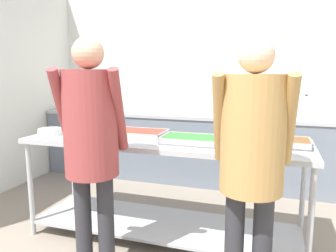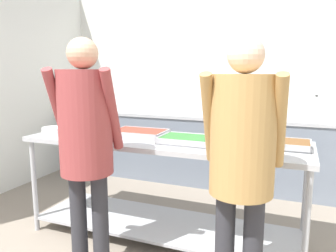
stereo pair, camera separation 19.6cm
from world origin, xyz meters
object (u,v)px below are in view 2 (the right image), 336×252
at_px(sauce_pan, 91,130).
at_px(serving_tray_greens, 140,133).
at_px(serving_tray_vegetables, 191,140).
at_px(guest_serving_right, 242,149).
at_px(plate_stack, 54,130).
at_px(water_bottle, 316,108).
at_px(broccoli_bowl, 241,140).
at_px(serving_tray_roast, 284,144).
at_px(guest_serving_left, 86,134).

distance_m(sauce_pan, serving_tray_greens, 0.47).
bearing_deg(serving_tray_vegetables, guest_serving_right, -49.04).
bearing_deg(guest_serving_right, plate_stack, 164.52).
bearing_deg(guest_serving_right, serving_tray_greens, 145.81).
distance_m(serving_tray_greens, guest_serving_right, 1.25).
relative_size(serving_tray_greens, guest_serving_right, 0.29).
bearing_deg(water_bottle, broccoli_bowl, -110.31).
bearing_deg(broccoli_bowl, serving_tray_roast, -0.36).
xyz_separation_m(serving_tray_greens, water_bottle, (1.50, 1.63, 0.12)).
relative_size(broccoli_bowl, guest_serving_right, 0.12).
relative_size(serving_tray_vegetables, broccoli_bowl, 2.51).
height_order(plate_stack, guest_serving_right, guest_serving_right).
distance_m(sauce_pan, water_bottle, 2.61).
bearing_deg(water_bottle, sauce_pan, -138.91).
height_order(sauce_pan, guest_serving_left, guest_serving_left).
bearing_deg(serving_tray_vegetables, water_bottle, 60.71).
relative_size(serving_tray_roast, water_bottle, 1.36).
height_order(plate_stack, serving_tray_roast, plate_stack).
height_order(serving_tray_vegetables, broccoli_bowl, broccoli_bowl).
xyz_separation_m(guest_serving_left, water_bottle, (1.53, 2.38, -0.00)).
height_order(guest_serving_left, guest_serving_right, guest_serving_left).
relative_size(guest_serving_left, guest_serving_right, 1.02).
bearing_deg(plate_stack, serving_tray_roast, 5.75).
xyz_separation_m(sauce_pan, broccoli_bowl, (1.37, 0.10, -0.00)).
relative_size(serving_tray_greens, serving_tray_vegetables, 0.96).
xyz_separation_m(guest_serving_right, water_bottle, (0.48, 2.33, 0.02)).
distance_m(sauce_pan, serving_tray_vegetables, 0.99).
xyz_separation_m(serving_tray_greens, guest_serving_right, (1.03, -0.70, 0.10)).
xyz_separation_m(serving_tray_greens, serving_tray_roast, (1.23, 0.01, -0.00)).
relative_size(broccoli_bowl, serving_tray_roast, 0.52).
xyz_separation_m(plate_stack, water_bottle, (2.31, 1.82, 0.12)).
bearing_deg(serving_tray_greens, guest_serving_left, -92.10).
bearing_deg(plate_stack, guest_serving_right, -15.48).
height_order(sauce_pan, serving_tray_roast, sauce_pan).
distance_m(broccoli_bowl, serving_tray_roast, 0.33).
bearing_deg(serving_tray_vegetables, serving_tray_greens, 167.33).
xyz_separation_m(serving_tray_vegetables, guest_serving_right, (0.50, -0.58, 0.10)).
bearing_deg(serving_tray_roast, plate_stack, -174.25).
xyz_separation_m(plate_stack, serving_tray_roast, (2.04, 0.21, -0.00)).
relative_size(plate_stack, broccoli_bowl, 1.12).
bearing_deg(serving_tray_greens, plate_stack, -166.59).
bearing_deg(serving_tray_greens, water_bottle, 47.28).
height_order(serving_tray_greens, water_bottle, water_bottle).
xyz_separation_m(sauce_pan, guest_serving_left, (0.44, -0.67, 0.11)).
distance_m(plate_stack, broccoli_bowl, 1.72).
bearing_deg(plate_stack, serving_tray_greens, 13.41).
relative_size(plate_stack, serving_tray_vegetables, 0.45).
bearing_deg(serving_tray_vegetables, broccoli_bowl, 19.24).
height_order(plate_stack, serving_tray_greens, plate_stack).
bearing_deg(water_bottle, serving_tray_roast, -99.47).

